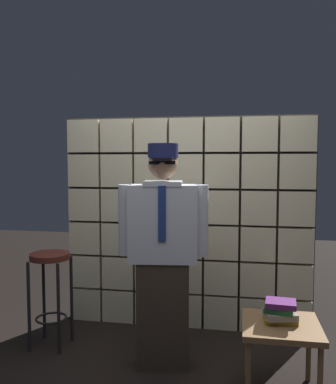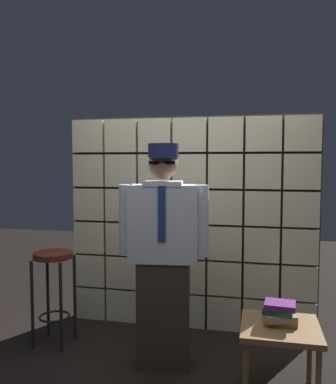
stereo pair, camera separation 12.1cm
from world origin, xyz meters
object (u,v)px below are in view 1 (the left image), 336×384
object	(u,v)px
bar_stool	(50,277)
book_stack	(280,311)
side_table	(281,333)
standing_person	(163,252)

from	to	relation	value
bar_stool	book_stack	xyz separation A→B (m)	(1.88, -0.40, -0.03)
side_table	book_stack	xyz separation A→B (m)	(-0.01, 0.03, 0.14)
side_table	book_stack	distance (m)	0.14
bar_stool	side_table	distance (m)	1.94
standing_person	bar_stool	distance (m)	1.08
bar_stool	standing_person	bearing A→B (deg)	-10.08
book_stack	side_table	bearing A→B (deg)	-75.10
standing_person	bar_stool	bearing A→B (deg)	162.78
standing_person	book_stack	size ratio (longest dim) A/B	7.33
bar_stool	book_stack	world-z (taller)	bar_stool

